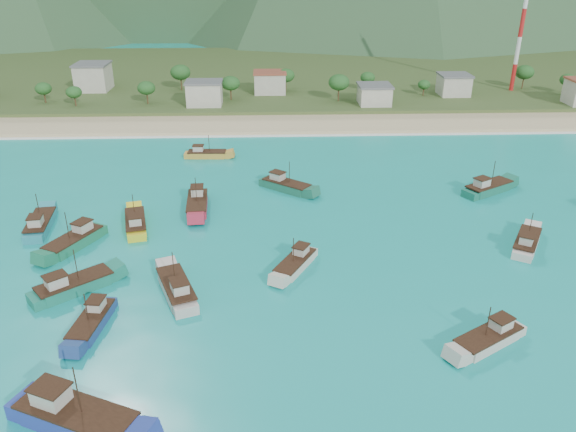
{
  "coord_description": "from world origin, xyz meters",
  "views": [
    {
      "loc": [
        -8.61,
        -59.56,
        39.6
      ],
      "look_at": [
        -5.83,
        18.0,
        3.0
      ],
      "focal_mm": 35.0,
      "sensor_mm": 36.0,
      "label": 1
    }
  ],
  "objects_px": {
    "boat_15": "(489,339)",
    "boat_25": "(92,323)",
    "boat_11": "(296,264)",
    "boat_20": "(286,186)",
    "boat_1": "(206,155)",
    "boat_2": "(177,290)",
    "radio_tower": "(525,8)",
    "boat_30": "(527,243)",
    "boat_5": "(73,287)",
    "boat_6": "(40,225)",
    "boat_9": "(488,189)",
    "boat_3": "(75,418)",
    "boat_7": "(75,242)",
    "boat_12": "(197,204)",
    "boat_26": "(136,224)"
  },
  "relations": [
    {
      "from": "boat_15",
      "to": "boat_25",
      "type": "bearing_deg",
      "value": 52.77
    },
    {
      "from": "boat_11",
      "to": "boat_20",
      "type": "xyz_separation_m",
      "value": [
        -0.45,
        28.16,
        0.12
      ]
    },
    {
      "from": "boat_1",
      "to": "boat_2",
      "type": "height_order",
      "value": "boat_2"
    },
    {
      "from": "radio_tower",
      "to": "boat_30",
      "type": "relative_size",
      "value": 4.81
    },
    {
      "from": "boat_5",
      "to": "boat_30",
      "type": "height_order",
      "value": "boat_5"
    },
    {
      "from": "boat_5",
      "to": "boat_6",
      "type": "height_order",
      "value": "boat_5"
    },
    {
      "from": "boat_5",
      "to": "boat_20",
      "type": "distance_m",
      "value": 43.65
    },
    {
      "from": "boat_2",
      "to": "boat_15",
      "type": "bearing_deg",
      "value": -38.72
    },
    {
      "from": "boat_9",
      "to": "boat_15",
      "type": "distance_m",
      "value": 45.7
    },
    {
      "from": "boat_25",
      "to": "boat_30",
      "type": "bearing_deg",
      "value": -156.03
    },
    {
      "from": "boat_5",
      "to": "boat_25",
      "type": "xyz_separation_m",
      "value": [
        4.5,
        -7.65,
        -0.16
      ]
    },
    {
      "from": "boat_3",
      "to": "boat_25",
      "type": "relative_size",
      "value": 1.41
    },
    {
      "from": "boat_2",
      "to": "boat_15",
      "type": "distance_m",
      "value": 37.78
    },
    {
      "from": "boat_1",
      "to": "boat_25",
      "type": "height_order",
      "value": "boat_25"
    },
    {
      "from": "boat_7",
      "to": "boat_15",
      "type": "bearing_deg",
      "value": -178.27
    },
    {
      "from": "boat_3",
      "to": "boat_5",
      "type": "height_order",
      "value": "boat_3"
    },
    {
      "from": "boat_12",
      "to": "boat_1",
      "type": "bearing_deg",
      "value": -91.95
    },
    {
      "from": "boat_2",
      "to": "boat_15",
      "type": "height_order",
      "value": "boat_2"
    },
    {
      "from": "boat_26",
      "to": "boat_30",
      "type": "bearing_deg",
      "value": -21.92
    },
    {
      "from": "boat_5",
      "to": "boat_11",
      "type": "relative_size",
      "value": 1.1
    },
    {
      "from": "boat_26",
      "to": "boat_3",
      "type": "bearing_deg",
      "value": -99.42
    },
    {
      "from": "boat_6",
      "to": "boat_5",
      "type": "bearing_deg",
      "value": -67.12
    },
    {
      "from": "boat_11",
      "to": "boat_15",
      "type": "xyz_separation_m",
      "value": [
        20.67,
        -17.43,
        0.04
      ]
    },
    {
      "from": "boat_1",
      "to": "boat_6",
      "type": "height_order",
      "value": "boat_6"
    },
    {
      "from": "radio_tower",
      "to": "boat_5",
      "type": "bearing_deg",
      "value": -133.19
    },
    {
      "from": "boat_11",
      "to": "boat_30",
      "type": "relative_size",
      "value": 0.95
    },
    {
      "from": "boat_15",
      "to": "boat_25",
      "type": "xyz_separation_m",
      "value": [
        -44.97,
        4.76,
        -0.04
      ]
    },
    {
      "from": "boat_5",
      "to": "boat_9",
      "type": "relative_size",
      "value": 0.95
    },
    {
      "from": "boat_12",
      "to": "boat_15",
      "type": "xyz_separation_m",
      "value": [
        36.42,
        -37.81,
        -0.14
      ]
    },
    {
      "from": "boat_3",
      "to": "boat_1",
      "type": "bearing_deg",
      "value": -159.8
    },
    {
      "from": "boat_11",
      "to": "boat_7",
      "type": "bearing_deg",
      "value": 16.11
    },
    {
      "from": "boat_3",
      "to": "boat_7",
      "type": "bearing_deg",
      "value": -139.05
    },
    {
      "from": "boat_20",
      "to": "boat_7",
      "type": "bearing_deg",
      "value": -18.72
    },
    {
      "from": "boat_2",
      "to": "boat_26",
      "type": "relative_size",
      "value": 1.05
    },
    {
      "from": "boat_7",
      "to": "boat_11",
      "type": "bearing_deg",
      "value": -166.12
    },
    {
      "from": "boat_5",
      "to": "boat_20",
      "type": "xyz_separation_m",
      "value": [
        28.35,
        33.19,
        -0.04
      ]
    },
    {
      "from": "boat_2",
      "to": "boat_25",
      "type": "bearing_deg",
      "value": -165.46
    },
    {
      "from": "boat_7",
      "to": "boat_25",
      "type": "bearing_deg",
      "value": 138.83
    },
    {
      "from": "boat_2",
      "to": "boat_6",
      "type": "distance_m",
      "value": 31.14
    },
    {
      "from": "boat_1",
      "to": "boat_11",
      "type": "distance_m",
      "value": 49.67
    },
    {
      "from": "boat_1",
      "to": "boat_3",
      "type": "distance_m",
      "value": 74.83
    },
    {
      "from": "boat_2",
      "to": "boat_7",
      "type": "height_order",
      "value": "boat_7"
    },
    {
      "from": "boat_9",
      "to": "boat_20",
      "type": "xyz_separation_m",
      "value": [
        -36.59,
        2.59,
        -0.04
      ]
    },
    {
      "from": "boat_2",
      "to": "boat_20",
      "type": "distance_m",
      "value": 37.49
    },
    {
      "from": "boat_3",
      "to": "boat_12",
      "type": "xyz_separation_m",
      "value": [
        5.83,
        48.3,
        -0.22
      ]
    },
    {
      "from": "boat_1",
      "to": "boat_15",
      "type": "relative_size",
      "value": 0.95
    },
    {
      "from": "boat_3",
      "to": "boat_7",
      "type": "relative_size",
      "value": 1.22
    },
    {
      "from": "boat_25",
      "to": "boat_15",
      "type": "bearing_deg",
      "value": -178.62
    },
    {
      "from": "boat_9",
      "to": "boat_12",
      "type": "height_order",
      "value": "boat_12"
    },
    {
      "from": "boat_15",
      "to": "boat_30",
      "type": "distance_m",
      "value": 26.1
    }
  ]
}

